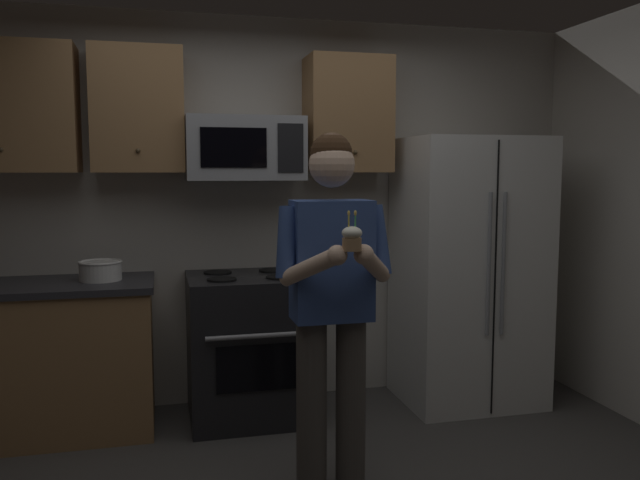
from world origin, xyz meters
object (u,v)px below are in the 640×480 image
(oven_range, at_px, (249,346))
(bowl_large_white, at_px, (100,270))
(person, at_px, (332,292))
(cupcake, at_px, (352,238))
(refrigerator, at_px, (468,271))
(microwave, at_px, (244,149))

(oven_range, height_order, bowl_large_white, bowl_large_white)
(person, relative_size, cupcake, 10.13)
(bowl_large_white, height_order, cupcake, cupcake)
(refrigerator, height_order, person, refrigerator)
(oven_range, distance_m, cupcake, 1.64)
(refrigerator, xyz_separation_m, person, (-1.24, -1.02, 0.10))
(microwave, xyz_separation_m, bowl_large_white, (-0.89, -0.08, -0.74))
(cupcake, bearing_deg, bowl_large_white, 128.90)
(microwave, xyz_separation_m, cupcake, (0.26, -1.51, -0.43))
(oven_range, bearing_deg, bowl_large_white, 177.22)
(oven_range, relative_size, cupcake, 5.36)
(oven_range, height_order, person, person)
(oven_range, bearing_deg, microwave, 89.98)
(person, bearing_deg, oven_range, 104.01)
(oven_range, distance_m, refrigerator, 1.56)
(oven_range, height_order, cupcake, cupcake)
(oven_range, height_order, refrigerator, refrigerator)
(refrigerator, height_order, bowl_large_white, refrigerator)
(bowl_large_white, bearing_deg, microwave, 4.88)
(oven_range, bearing_deg, refrigerator, -1.50)
(bowl_large_white, relative_size, person, 0.15)
(microwave, height_order, cupcake, microwave)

